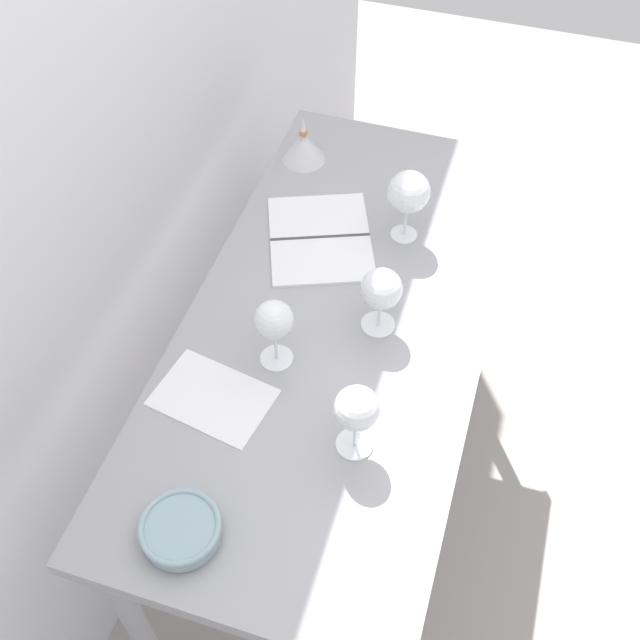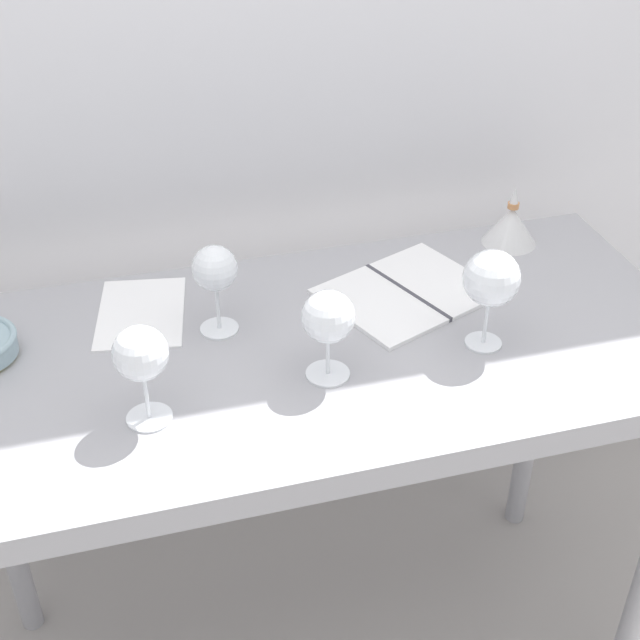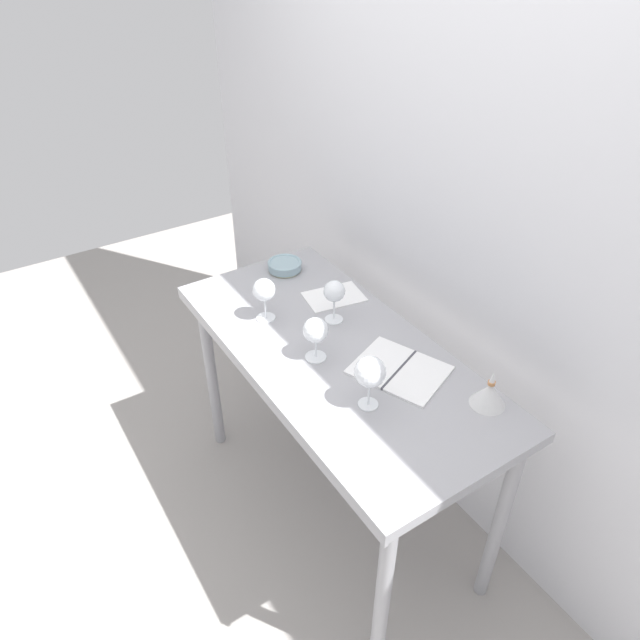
{
  "view_description": "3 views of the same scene",
  "coord_description": "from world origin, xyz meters",
  "px_view_note": "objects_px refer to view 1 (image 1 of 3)",
  "views": [
    {
      "loc": [
        -1.06,
        -0.3,
        2.21
      ],
      "look_at": [
        -0.06,
        0.02,
        0.95
      ],
      "focal_mm": 43.32,
      "sensor_mm": 36.0,
      "label": 1
    },
    {
      "loc": [
        -0.33,
        -1.24,
        1.83
      ],
      "look_at": [
        0.01,
        -0.02,
        0.96
      ],
      "focal_mm": 49.73,
      "sensor_mm": 36.0,
      "label": 2
    },
    {
      "loc": [
        1.35,
        -0.95,
        2.21
      ],
      "look_at": [
        -0.07,
        -0.03,
        0.99
      ],
      "focal_mm": 32.85,
      "sensor_mm": 36.0,
      "label": 3
    }
  ],
  "objects_px": {
    "open_notebook": "(320,238)",
    "decanter_funnel": "(303,146)",
    "tasting_sheet_upper": "(213,397)",
    "wine_glass_near_center": "(382,289)",
    "tasting_bowl": "(181,530)",
    "wine_glass_far_left": "(274,322)",
    "wine_glass_near_right": "(409,193)",
    "wine_glass_near_left": "(357,410)"
  },
  "relations": [
    {
      "from": "tasting_sheet_upper",
      "to": "decanter_funnel",
      "type": "bearing_deg",
      "value": 14.58
    },
    {
      "from": "wine_glass_near_right",
      "to": "open_notebook",
      "type": "xyz_separation_m",
      "value": [
        -0.08,
        0.19,
        -0.13
      ]
    },
    {
      "from": "wine_glass_far_left",
      "to": "tasting_bowl",
      "type": "height_order",
      "value": "wine_glass_far_left"
    },
    {
      "from": "wine_glass_near_left",
      "to": "tasting_sheet_upper",
      "type": "bearing_deg",
      "value": 86.47
    },
    {
      "from": "tasting_bowl",
      "to": "wine_glass_near_right",
      "type": "bearing_deg",
      "value": -12.81
    },
    {
      "from": "wine_glass_near_left",
      "to": "wine_glass_near_center",
      "type": "height_order",
      "value": "wine_glass_near_left"
    },
    {
      "from": "wine_glass_near_center",
      "to": "wine_glass_near_right",
      "type": "bearing_deg",
      "value": 2.41
    },
    {
      "from": "wine_glass_near_center",
      "to": "tasting_bowl",
      "type": "relative_size",
      "value": 1.11
    },
    {
      "from": "wine_glass_near_center",
      "to": "tasting_sheet_upper",
      "type": "xyz_separation_m",
      "value": [
        -0.29,
        0.27,
        -0.11
      ]
    },
    {
      "from": "open_notebook",
      "to": "decanter_funnel",
      "type": "height_order",
      "value": "decanter_funnel"
    },
    {
      "from": "wine_glass_far_left",
      "to": "tasting_sheet_upper",
      "type": "bearing_deg",
      "value": 145.6
    },
    {
      "from": "wine_glass_far_left",
      "to": "wine_glass_near_left",
      "type": "height_order",
      "value": "wine_glass_near_left"
    },
    {
      "from": "open_notebook",
      "to": "decanter_funnel",
      "type": "distance_m",
      "value": 0.31
    },
    {
      "from": "wine_glass_near_left",
      "to": "wine_glass_near_right",
      "type": "relative_size",
      "value": 0.92
    },
    {
      "from": "wine_glass_far_left",
      "to": "wine_glass_near_left",
      "type": "distance_m",
      "value": 0.26
    },
    {
      "from": "decanter_funnel",
      "to": "tasting_bowl",
      "type": "bearing_deg",
      "value": -173.32
    },
    {
      "from": "wine_glass_near_center",
      "to": "tasting_sheet_upper",
      "type": "bearing_deg",
      "value": 136.84
    },
    {
      "from": "open_notebook",
      "to": "decanter_funnel",
      "type": "bearing_deg",
      "value": 3.71
    },
    {
      "from": "wine_glass_near_right",
      "to": "tasting_sheet_upper",
      "type": "bearing_deg",
      "value": 155.8
    },
    {
      "from": "wine_glass_near_left",
      "to": "wine_glass_far_left",
      "type": "bearing_deg",
      "value": 54.82
    },
    {
      "from": "tasting_sheet_upper",
      "to": "wine_glass_near_left",
      "type": "bearing_deg",
      "value": -83.57
    },
    {
      "from": "wine_glass_near_right",
      "to": "decanter_funnel",
      "type": "bearing_deg",
      "value": 57.86
    },
    {
      "from": "open_notebook",
      "to": "decanter_funnel",
      "type": "xyz_separation_m",
      "value": [
        0.28,
        0.13,
        0.04
      ]
    },
    {
      "from": "wine_glass_near_left",
      "to": "decanter_funnel",
      "type": "xyz_separation_m",
      "value": [
        0.8,
        0.37,
        -0.08
      ]
    },
    {
      "from": "wine_glass_far_left",
      "to": "decanter_funnel",
      "type": "height_order",
      "value": "wine_glass_far_left"
    },
    {
      "from": "wine_glass_far_left",
      "to": "wine_glass_near_left",
      "type": "relative_size",
      "value": 0.99
    },
    {
      "from": "wine_glass_near_center",
      "to": "tasting_bowl",
      "type": "bearing_deg",
      "value": 160.15
    },
    {
      "from": "tasting_sheet_upper",
      "to": "open_notebook",
      "type": "bearing_deg",
      "value": 1.98
    },
    {
      "from": "wine_glass_near_left",
      "to": "wine_glass_near_center",
      "type": "bearing_deg",
      "value": 6.13
    },
    {
      "from": "wine_glass_near_center",
      "to": "wine_glass_far_left",
      "type": "bearing_deg",
      "value": 131.0
    },
    {
      "from": "wine_glass_near_right",
      "to": "tasting_bowl",
      "type": "relative_size",
      "value": 1.26
    },
    {
      "from": "wine_glass_far_left",
      "to": "tasting_sheet_upper",
      "type": "xyz_separation_m",
      "value": [
        -0.13,
        0.09,
        -0.12
      ]
    },
    {
      "from": "tasting_sheet_upper",
      "to": "wine_glass_near_center",
      "type": "bearing_deg",
      "value": -33.2
    },
    {
      "from": "wine_glass_far_left",
      "to": "wine_glass_near_right",
      "type": "bearing_deg",
      "value": -20.78
    },
    {
      "from": "wine_glass_near_left",
      "to": "tasting_bowl",
      "type": "bearing_deg",
      "value": 138.22
    },
    {
      "from": "tasting_sheet_upper",
      "to": "decanter_funnel",
      "type": "relative_size",
      "value": 1.76
    },
    {
      "from": "wine_glass_far_left",
      "to": "wine_glass_near_right",
      "type": "height_order",
      "value": "wine_glass_near_right"
    },
    {
      "from": "wine_glass_near_left",
      "to": "open_notebook",
      "type": "bearing_deg",
      "value": 24.2
    },
    {
      "from": "tasting_bowl",
      "to": "decanter_funnel",
      "type": "xyz_separation_m",
      "value": [
        1.07,
        0.13,
        0.02
      ]
    },
    {
      "from": "open_notebook",
      "to": "tasting_sheet_upper",
      "type": "relative_size",
      "value": 1.59
    },
    {
      "from": "wine_glass_near_center",
      "to": "open_notebook",
      "type": "relative_size",
      "value": 0.44
    },
    {
      "from": "wine_glass_near_right",
      "to": "open_notebook",
      "type": "distance_m",
      "value": 0.24
    }
  ]
}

